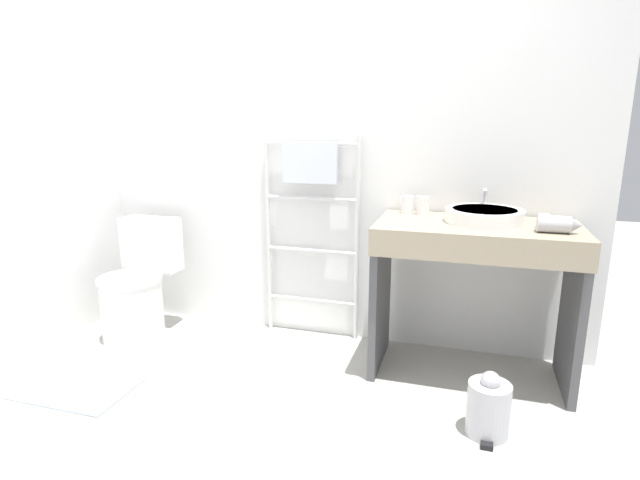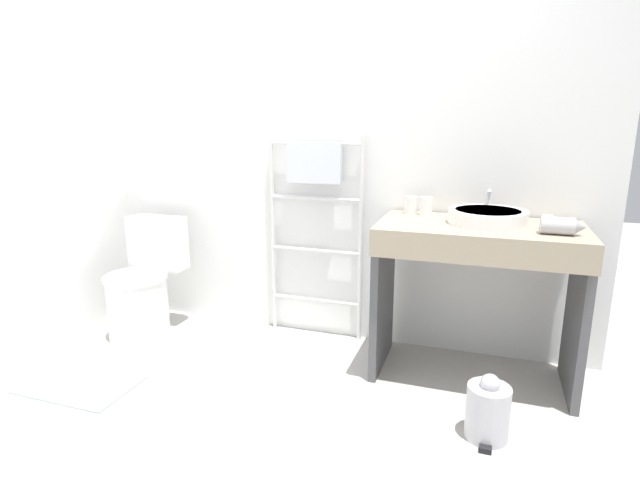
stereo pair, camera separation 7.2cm
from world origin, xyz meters
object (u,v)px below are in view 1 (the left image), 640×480
sink_basin (484,215)px  trash_bin (488,407)px  cup_near_edge (423,206)px  cup_near_wall (407,205)px  towel_radiator (311,195)px  hair_dryer (556,224)px  toilet (138,291)px

sink_basin → trash_bin: size_ratio=1.31×
cup_near_edge → trash_bin: (0.38, -0.70, -0.75)m
trash_bin → cup_near_edge: bearing=118.7°
sink_basin → cup_near_edge: size_ratio=3.88×
sink_basin → trash_bin: 0.93m
cup_near_wall → trash_bin: bearing=-56.9°
cup_near_edge → sink_basin: bearing=-22.4°
towel_radiator → sink_basin: size_ratio=3.23×
cup_near_edge → hair_dryer: size_ratio=0.52×
towel_radiator → trash_bin: size_ratio=4.21×
sink_basin → hair_dryer: (0.31, -0.14, 0.00)m
towel_radiator → sink_basin: bearing=-11.7°
toilet → trash_bin: 2.13m
hair_dryer → trash_bin: (-0.25, -0.42, -0.74)m
cup_near_wall → cup_near_edge: cup_near_edge is taller
sink_basin → cup_near_edge: 0.35m
sink_basin → towel_radiator: bearing=168.3°
towel_radiator → cup_near_wall: (0.58, -0.05, -0.02)m
cup_near_wall → hair_dryer: size_ratio=0.50×
cup_near_edge → hair_dryer: 0.69m
towel_radiator → hair_dryer: size_ratio=6.52×
cup_near_wall → cup_near_edge: 0.09m
toilet → towel_radiator: 1.23m
hair_dryer → trash_bin: 0.89m
towel_radiator → trash_bin: towel_radiator is taller
trash_bin → cup_near_wall: bearing=123.1°
sink_basin → trash_bin: sink_basin is taller
toilet → towel_radiator: (1.03, 0.33, 0.60)m
cup_near_wall → trash_bin: 1.14m
towel_radiator → hair_dryer: bearing=-14.8°
sink_basin → cup_near_wall: (-0.41, 0.15, 0.01)m
toilet → cup_near_wall: cup_near_wall is taller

